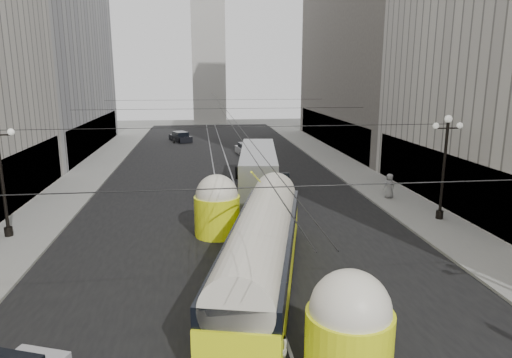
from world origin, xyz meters
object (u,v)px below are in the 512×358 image
object	(u,v)px
streetcar	(262,247)
city_bus	(258,168)
pedestrian_crossing_b	(278,349)
pedestrian_sidewalk_right	(389,186)

from	to	relation	value
streetcar	city_bus	world-z (taller)	streetcar
pedestrian_crossing_b	pedestrian_sidewalk_right	bearing A→B (deg)	144.79
pedestrian_sidewalk_right	streetcar	bearing A→B (deg)	38.30
city_bus	pedestrian_sidewalk_right	distance (m)	9.86
streetcar	pedestrian_crossing_b	distance (m)	6.00
city_bus	pedestrian_crossing_b	distance (m)	22.45
streetcar	pedestrian_crossing_b	world-z (taller)	streetcar
pedestrian_crossing_b	streetcar	bearing A→B (deg)	173.18
city_bus	streetcar	bearing A→B (deg)	-96.79
pedestrian_crossing_b	city_bus	bearing A→B (deg)	170.52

